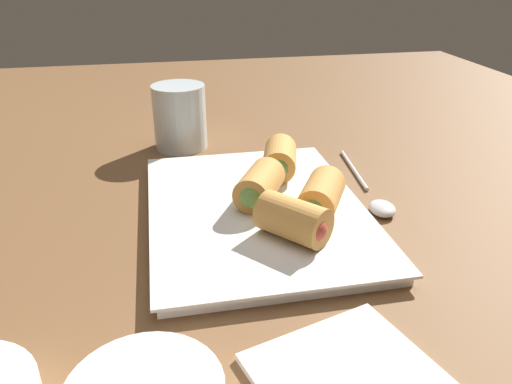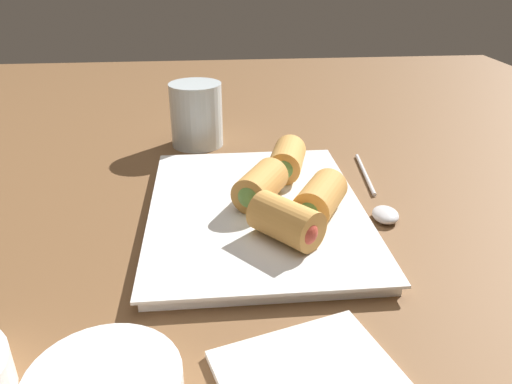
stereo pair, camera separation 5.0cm
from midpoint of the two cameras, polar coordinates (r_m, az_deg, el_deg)
table_surface at (r=53.90cm, az=0.18°, el=-5.10°), size 180.00×140.00×2.00cm
serving_plate at (r=55.12cm, az=-2.62°, el=-2.26°), size 31.51×23.18×1.50cm
roll_front_left at (r=61.46cm, az=0.36°, el=3.72°), size 7.80×5.76×4.04cm
roll_front_right at (r=52.53cm, az=4.60°, el=-0.44°), size 7.88×6.86×4.04cm
roll_back_left at (r=54.34cm, az=-2.34°, el=0.57°), size 7.88×6.82×4.04cm
roll_back_right at (r=47.54cm, az=1.10°, el=-3.39°), size 7.78×7.46×4.04cm
spoon at (r=58.99cm, az=11.21°, el=-0.96°), size 20.19×3.82×1.29cm
drinking_glass at (r=75.05cm, az=-10.64°, el=8.42°), size 7.71×7.71×9.35cm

